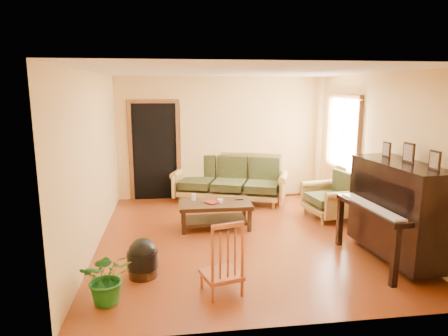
{
  "coord_description": "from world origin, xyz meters",
  "views": [
    {
      "loc": [
        -1.11,
        -6.02,
        2.36
      ],
      "look_at": [
        -0.27,
        0.2,
        1.1
      ],
      "focal_mm": 32.0,
      "sensor_mm": 36.0,
      "label": 1
    }
  ],
  "objects": [
    {
      "name": "floor",
      "position": [
        0.0,
        0.0,
        0.0
      ],
      "size": [
        5.0,
        5.0,
        0.0
      ],
      "primitive_type": "plane",
      "color": "#5C220C",
      "rests_on": "ground"
    },
    {
      "name": "doorway",
      "position": [
        -1.45,
        2.48,
        1.02
      ],
      "size": [
        1.08,
        0.16,
        2.05
      ],
      "primitive_type": "cube",
      "color": "black",
      "rests_on": "floor"
    },
    {
      "name": "window",
      "position": [
        2.21,
        1.3,
        1.5
      ],
      "size": [
        0.12,
        1.36,
        1.46
      ],
      "primitive_type": "cube",
      "color": "white",
      "rests_on": "right_wall"
    },
    {
      "name": "sofa",
      "position": [
        0.09,
        2.04,
        0.5
      ],
      "size": [
        2.5,
        1.71,
        0.99
      ],
      "primitive_type": "cube",
      "rotation": [
        0.0,
        0.0,
        -0.35
      ],
      "color": "olive",
      "rests_on": "floor"
    },
    {
      "name": "coffee_table",
      "position": [
        -0.38,
        0.49,
        0.22
      ],
      "size": [
        1.23,
        0.68,
        0.45
      ],
      "primitive_type": "cube",
      "rotation": [
        0.0,
        0.0,
        -0.01
      ],
      "color": "black",
      "rests_on": "floor"
    },
    {
      "name": "armchair",
      "position": [
        1.76,
        0.74,
        0.46
      ],
      "size": [
        1.01,
        1.04,
        0.92
      ],
      "primitive_type": "cube",
      "rotation": [
        0.0,
        0.0,
        0.16
      ],
      "color": "olive",
      "rests_on": "floor"
    },
    {
      "name": "piano",
      "position": [
        1.97,
        -1.17,
        0.69
      ],
      "size": [
        1.04,
        1.63,
        1.38
      ],
      "primitive_type": "cube",
      "rotation": [
        0.0,
        0.0,
        0.08
      ],
      "color": "black",
      "rests_on": "floor"
    },
    {
      "name": "footstool",
      "position": [
        -1.5,
        -1.19,
        0.19
      ],
      "size": [
        0.44,
        0.44,
        0.37
      ],
      "primitive_type": "cylinder",
      "rotation": [
        0.0,
        0.0,
        0.12
      ],
      "color": "black",
      "rests_on": "floor"
    },
    {
      "name": "red_chair",
      "position": [
        -0.56,
        -1.73,
        0.45
      ],
      "size": [
        0.53,
        0.56,
        0.9
      ],
      "primitive_type": "cube",
      "rotation": [
        0.0,
        0.0,
        0.28
      ],
      "color": "brown",
      "rests_on": "floor"
    },
    {
      "name": "leaning_frame",
      "position": [
        1.56,
        2.41,
        0.33
      ],
      "size": [
        0.5,
        0.18,
        0.65
      ],
      "primitive_type": "cube",
      "rotation": [
        0.0,
        0.0,
        0.16
      ],
      "color": "#AD8F39",
      "rests_on": "floor"
    },
    {
      "name": "ceramic_crock",
      "position": [
        1.84,
        2.32,
        0.11
      ],
      "size": [
        0.19,
        0.19,
        0.22
      ],
      "primitive_type": "cylinder",
      "rotation": [
        0.0,
        0.0,
        0.06
      ],
      "color": "#334F99",
      "rests_on": "floor"
    },
    {
      "name": "potted_plant",
      "position": [
        -1.84,
        -1.79,
        0.31
      ],
      "size": [
        0.59,
        0.52,
        0.62
      ],
      "primitive_type": "imported",
      "rotation": [
        0.0,
        0.0,
        0.08
      ],
      "color": "#1A5C1A",
      "rests_on": "floor"
    },
    {
      "name": "book",
      "position": [
        -0.52,
        0.42,
        0.46
      ],
      "size": [
        0.27,
        0.29,
        0.02
      ],
      "primitive_type": "imported",
      "rotation": [
        0.0,
        0.0,
        0.55
      ],
      "color": "maroon",
      "rests_on": "coffee_table"
    },
    {
      "name": "candle",
      "position": [
        -0.74,
        0.67,
        0.51
      ],
      "size": [
        0.07,
        0.07,
        0.12
      ],
      "primitive_type": "cylinder",
      "rotation": [
        0.0,
        0.0,
        -0.06
      ],
      "color": "white",
      "rests_on": "coffee_table"
    },
    {
      "name": "glass_jar",
      "position": [
        -0.3,
        0.46,
        0.48
      ],
      "size": [
        0.11,
        0.11,
        0.06
      ],
      "primitive_type": "cylinder",
      "rotation": [
        0.0,
        0.0,
        -0.25
      ],
      "color": "silver",
      "rests_on": "coffee_table"
    },
    {
      "name": "remote",
      "position": [
        0.05,
        0.59,
        0.45
      ],
      "size": [
        0.14,
        0.05,
        0.01
      ],
      "primitive_type": "cube",
      "rotation": [
        0.0,
        0.0,
        0.1
      ],
      "color": "black",
      "rests_on": "coffee_table"
    }
  ]
}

